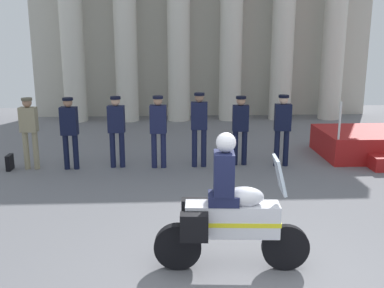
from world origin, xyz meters
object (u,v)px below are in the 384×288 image
Objects in this scene: officer_in_row_3 at (158,126)px; officer_in_row_5 at (240,125)px; officer_in_row_0 at (29,127)px; officer_in_row_2 at (116,126)px; officer_in_row_6 at (282,125)px; motorcycle_with_rider at (227,214)px; briefcase_on_ground at (10,162)px; officer_in_row_4 at (199,124)px; officer_in_row_1 at (69,128)px.

officer_in_row_5 is at bearing -171.35° from officer_in_row_3.
officer_in_row_3 reaches higher than officer_in_row_0.
officer_in_row_6 reaches higher than officer_in_row_2.
officer_in_row_0 is 6.27m from motorcycle_with_rider.
motorcycle_with_rider is at bearing -47.05° from briefcase_on_ground.
officer_in_row_4 is (0.95, 0.03, 0.04)m from officer_in_row_3.
motorcycle_with_rider is at bearing 126.85° from officer_in_row_1.
briefcase_on_ground is at bearing 136.78° from motorcycle_with_rider.
officer_in_row_3 is (0.98, -0.08, 0.01)m from officer_in_row_2.
motorcycle_with_rider reaches higher than officer_in_row_0.
officer_in_row_5 is 0.98× the size of officer_in_row_6.
officer_in_row_4 is (1.93, -0.05, 0.05)m from officer_in_row_2.
motorcycle_with_rider is at bearing 95.04° from officer_in_row_4.
officer_in_row_3 is at bearing -174.98° from officer_in_row_1.
officer_in_row_5 is 5.05m from motorcycle_with_rider.
officer_in_row_2 is 0.99× the size of officer_in_row_3.
officer_in_row_3 is (2.04, 0.02, 0.01)m from officer_in_row_1.
officer_in_row_3 reaches higher than officer_in_row_5.
officer_in_row_2 reaches higher than officer_in_row_1.
motorcycle_with_rider is at bearing 72.77° from officer_in_row_6.
officer_in_row_4 is at bearing -175.65° from officer_in_row_0.
motorcycle_with_rider reaches higher than briefcase_on_ground.
officer_in_row_1 is 1.07m from officer_in_row_2.
officer_in_row_3 is at bearing 105.60° from motorcycle_with_rider.
officer_in_row_0 is at bearing 5.68° from officer_in_row_5.
officer_in_row_4 reaches higher than officer_in_row_3.
officer_in_row_5 is (0.99, 0.11, -0.06)m from officer_in_row_4.
officer_in_row_1 is 1.64m from briefcase_on_ground.
briefcase_on_ground is at bearing 4.56° from officer_in_row_6.
officer_in_row_3 is 4.92m from motorcycle_with_rider.
officer_in_row_4 reaches higher than officer_in_row_5.
briefcase_on_ground is at bearing 6.64° from officer_in_row_2.
officer_in_row_3 reaches higher than briefcase_on_ground.
officer_in_row_2 reaches higher than officer_in_row_0.
officer_in_row_2 is at bearing -0.35° from officer_in_row_3.
officer_in_row_4 is 0.84× the size of motorcycle_with_rider.
officer_in_row_4 is at bearing 94.42° from motorcycle_with_rider.
officer_in_row_4 is 1.96m from officer_in_row_6.
briefcase_on_ground is (-3.47, -0.01, -0.82)m from officer_in_row_3.
officer_in_row_6 is (0.98, -0.14, 0.03)m from officer_in_row_5.
officer_in_row_4 is 1.03× the size of officer_in_row_6.
officer_in_row_6 is (5.89, -0.04, 0.02)m from officer_in_row_0.
officer_in_row_5 is (4.91, 0.11, -0.01)m from officer_in_row_0.
officer_in_row_6 is at bearing 0.11° from briefcase_on_ground.
officer_in_row_3 is (2.97, -0.04, 0.01)m from officer_in_row_0.
briefcase_on_ground is at bearing 5.01° from officer_in_row_4.
officer_in_row_0 is at bearing 0.94° from officer_in_row_1.
officer_in_row_5 is at bearing 1.65° from briefcase_on_ground.
officer_in_row_6 is (4.96, 0.02, 0.02)m from officer_in_row_1.
officer_in_row_2 is (1.06, 0.10, 0.00)m from officer_in_row_1.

